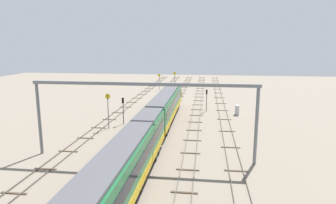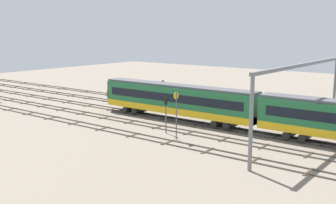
{
  "view_description": "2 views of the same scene",
  "coord_description": "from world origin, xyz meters",
  "views": [
    {
      "loc": [
        -50.55,
        -6.62,
        12.87
      ],
      "look_at": [
        4.58,
        0.56,
        1.97
      ],
      "focal_mm": 31.64,
      "sensor_mm": 36.0,
      "label": 1
    },
    {
      "loc": [
        -34.55,
        44.47,
        12.31
      ],
      "look_at": [
        0.63,
        -1.05,
        2.13
      ],
      "focal_mm": 43.67,
      "sensor_mm": 36.0,
      "label": 2
    }
  ],
  "objects": [
    {
      "name": "ground_plane",
      "position": [
        0.0,
        0.0,
        0.0
      ],
      "size": [
        151.27,
        151.27,
        0.0
      ],
      "primitive_type": "plane",
      "color": "gray"
    },
    {
      "name": "speed_sign_near_foreground",
      "position": [
        -7.74,
        8.25,
        3.44
      ],
      "size": [
        0.14,
        0.83,
        5.47
      ],
      "color": "#4C4C51",
      "rests_on": "ground"
    },
    {
      "name": "relay_cabinet",
      "position": [
        4.08,
        -12.41,
        0.9
      ],
      "size": [
        1.15,
        0.63,
        1.8
      ],
      "color": "#B2B7BC",
      "rests_on": "ground"
    },
    {
      "name": "track_second_far",
      "position": [
        0.0,
        4.94,
        0.07
      ],
      "size": [
        135.27,
        2.4,
        0.16
      ],
      "color": "#59544C",
      "rests_on": "ground"
    },
    {
      "name": "track_near_foreground",
      "position": [
        0.0,
        -9.88,
        0.07
      ],
      "size": [
        135.27,
        2.4,
        0.16
      ],
      "color": "#59544C",
      "rests_on": "ground"
    },
    {
      "name": "signal_light_trackside_approach",
      "position": [
        6.13,
        -6.76,
        2.82
      ],
      "size": [
        0.31,
        0.32,
        4.28
      ],
      "color": "#4C4C51",
      "rests_on": "ground"
    },
    {
      "name": "overhead_gantry",
      "position": [
        -19.13,
        0.34,
        6.93
      ],
      "size": [
        0.4,
        25.36,
        8.77
      ],
      "color": "slate",
      "rests_on": "ground"
    },
    {
      "name": "track_second_near",
      "position": [
        0.0,
        -4.94,
        0.07
      ],
      "size": [
        135.27,
        2.4,
        0.16
      ],
      "color": "#59544C",
      "rests_on": "ground"
    },
    {
      "name": "signal_light_trackside_departure",
      "position": [
        -5.0,
        6.66,
        2.88
      ],
      "size": [
        0.31,
        0.32,
        4.39
      ],
      "color": "#4C4C51",
      "rests_on": "ground"
    },
    {
      "name": "track_far_background",
      "position": [
        0.0,
        9.88,
        0.07
      ],
      "size": [
        135.27,
        2.4,
        0.16
      ],
      "color": "#59544C",
      "rests_on": "ground"
    },
    {
      "name": "track_with_train",
      "position": [
        0.0,
        0.0,
        0.07
      ],
      "size": [
        135.27,
        2.4,
        0.16
      ],
      "color": "#59544C",
      "rests_on": "ground"
    }
  ]
}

